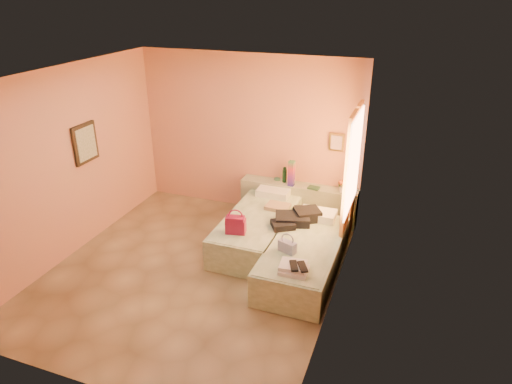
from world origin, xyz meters
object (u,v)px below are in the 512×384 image
bed_right (304,258)px  magenta_handbag (236,224)px  water_bottle (285,175)px  flower_vase (343,185)px  headboard_ledge (298,202)px  bed_left (258,229)px  blue_handbag (287,247)px  green_book (314,188)px  towel_stack (294,268)px

bed_right → magenta_handbag: size_ratio=6.98×
water_bottle → magenta_handbag: size_ratio=0.93×
flower_vase → headboard_ledge: bearing=176.9°
bed_left → blue_handbag: bearing=-49.6°
green_book → flower_vase: size_ratio=0.77×
flower_vase → magenta_handbag: flower_vase is taller
bed_left → towel_stack: (0.95, -1.29, 0.30)m
magenta_handbag → towel_stack: size_ratio=0.82×
green_book → flower_vase: 0.50m
blue_handbag → water_bottle: bearing=129.1°
bed_left → green_book: green_book is taller
magenta_handbag → towel_stack: 1.26m
magenta_handbag → bed_left: bearing=67.7°
blue_handbag → bed_left: bearing=151.4°
bed_right → blue_handbag: 0.48m
towel_stack → flower_vase: bearing=85.3°
headboard_ledge → flower_vase: size_ratio=8.29×
water_bottle → green_book: (0.55, -0.11, -0.12)m
flower_vase → green_book: bearing=-175.7°
bed_left → bed_right: 1.06m
towel_stack → magenta_handbag: bearing=148.0°
headboard_ledge → bed_right: size_ratio=1.02×
magenta_handbag → flower_vase: bearing=41.0°
green_book → blue_handbag: bearing=-79.5°
flower_vase → towel_stack: bearing=-94.7°
flower_vase → blue_handbag: size_ratio=1.00×
headboard_ledge → green_book: bearing=-15.6°
flower_vase → water_bottle: bearing=176.1°
water_bottle → headboard_ledge: bearing=-6.3°
water_bottle → towel_stack: 2.52m
headboard_ledge → water_bottle: (-0.27, 0.03, 0.46)m
bed_right → towel_stack: size_ratio=5.71×
water_bottle → green_book: 0.57m
towel_stack → bed_left: bearing=126.4°
bed_left → water_bottle: 1.21m
magenta_handbag → towel_stack: (1.07, -0.67, -0.08)m
headboard_ledge → water_bottle: 0.53m
towel_stack → green_book: bearing=97.4°
headboard_ledge → bed_left: 1.12m
headboard_ledge → blue_handbag: bearing=-79.4°
bed_left → towel_stack: towel_stack is taller
water_bottle → magenta_handbag: water_bottle is taller
green_book → flower_vase: (0.48, 0.04, 0.11)m
flower_vase → towel_stack: flower_vase is taller
water_bottle → green_book: size_ratio=1.40×
headboard_ledge → flower_vase: bearing=-3.1°
water_bottle → flower_vase: bearing=-3.9°
headboard_ledge → blue_handbag: 1.97m
magenta_handbag → towel_stack: bearing=-43.4°
green_book → water_bottle: bearing=176.9°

